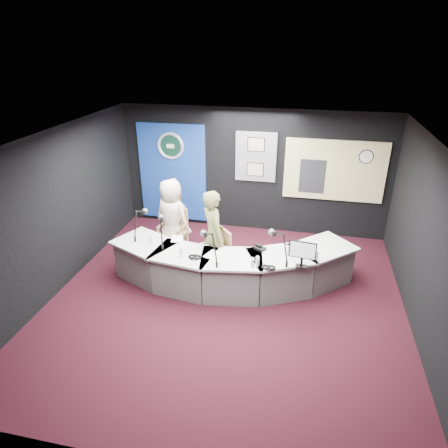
% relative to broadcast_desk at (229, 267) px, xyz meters
% --- Properties ---
extents(ground, '(6.00, 6.00, 0.00)m').
position_rel_broadcast_desk_xyz_m(ground, '(0.05, -0.55, -0.38)').
color(ground, black).
rests_on(ground, ground).
extents(ceiling, '(6.00, 6.00, 0.02)m').
position_rel_broadcast_desk_xyz_m(ceiling, '(0.05, -0.55, 2.42)').
color(ceiling, silver).
rests_on(ceiling, ground).
extents(wall_back, '(6.00, 0.02, 2.80)m').
position_rel_broadcast_desk_xyz_m(wall_back, '(0.05, 2.45, 1.02)').
color(wall_back, black).
rests_on(wall_back, ground).
extents(wall_front, '(6.00, 0.02, 2.80)m').
position_rel_broadcast_desk_xyz_m(wall_front, '(0.05, -3.55, 1.02)').
color(wall_front, black).
rests_on(wall_front, ground).
extents(wall_left, '(0.02, 6.00, 2.80)m').
position_rel_broadcast_desk_xyz_m(wall_left, '(-2.95, -0.55, 1.02)').
color(wall_left, black).
rests_on(wall_left, ground).
extents(wall_right, '(0.02, 6.00, 2.80)m').
position_rel_broadcast_desk_xyz_m(wall_right, '(3.05, -0.55, 1.02)').
color(wall_right, black).
rests_on(wall_right, ground).
extents(broadcast_desk, '(4.50, 1.90, 0.75)m').
position_rel_broadcast_desk_xyz_m(broadcast_desk, '(0.00, 0.00, 0.00)').
color(broadcast_desk, '#B0B2B5').
rests_on(broadcast_desk, ground).
extents(backdrop_panel, '(1.60, 0.05, 2.30)m').
position_rel_broadcast_desk_xyz_m(backdrop_panel, '(-1.85, 2.42, 0.88)').
color(backdrop_panel, navy).
rests_on(backdrop_panel, wall_back).
extents(agency_seal, '(0.63, 0.07, 0.63)m').
position_rel_broadcast_desk_xyz_m(agency_seal, '(-1.85, 2.38, 1.52)').
color(agency_seal, silver).
rests_on(agency_seal, backdrop_panel).
extents(seal_center, '(0.48, 0.01, 0.48)m').
position_rel_broadcast_desk_xyz_m(seal_center, '(-1.85, 2.38, 1.52)').
color(seal_center, black).
rests_on(seal_center, backdrop_panel).
extents(pinboard, '(0.90, 0.04, 1.10)m').
position_rel_broadcast_desk_xyz_m(pinboard, '(0.10, 2.42, 1.38)').
color(pinboard, slate).
rests_on(pinboard, wall_back).
extents(framed_photo_upper, '(0.34, 0.02, 0.27)m').
position_rel_broadcast_desk_xyz_m(framed_photo_upper, '(0.10, 2.39, 1.65)').
color(framed_photo_upper, gray).
rests_on(framed_photo_upper, pinboard).
extents(framed_photo_lower, '(0.34, 0.02, 0.27)m').
position_rel_broadcast_desk_xyz_m(framed_photo_lower, '(0.10, 2.39, 1.09)').
color(framed_photo_lower, gray).
rests_on(framed_photo_lower, pinboard).
extents(booth_window_frame, '(2.12, 0.06, 1.32)m').
position_rel_broadcast_desk_xyz_m(booth_window_frame, '(1.80, 2.42, 1.18)').
color(booth_window_frame, '#D0C582').
rests_on(booth_window_frame, wall_back).
extents(booth_glow, '(2.00, 0.02, 1.20)m').
position_rel_broadcast_desk_xyz_m(booth_glow, '(1.80, 2.41, 1.18)').
color(booth_glow, '#FCDC9F').
rests_on(booth_glow, booth_window_frame).
extents(equipment_rack, '(0.55, 0.02, 0.75)m').
position_rel_broadcast_desk_xyz_m(equipment_rack, '(1.35, 2.39, 1.03)').
color(equipment_rack, black).
rests_on(equipment_rack, booth_window_frame).
extents(wall_clock, '(0.28, 0.01, 0.28)m').
position_rel_broadcast_desk_xyz_m(wall_clock, '(2.40, 2.39, 1.52)').
color(wall_clock, white).
rests_on(wall_clock, booth_window_frame).
extents(armchair_left, '(0.63, 0.63, 0.95)m').
position_rel_broadcast_desk_xyz_m(armchair_left, '(-1.38, 0.91, 0.10)').
color(armchair_left, '#A3744A').
rests_on(armchair_left, ground).
extents(armchair_right, '(0.82, 0.82, 1.03)m').
position_rel_broadcast_desk_xyz_m(armchair_right, '(-0.33, 0.19, 0.14)').
color(armchair_right, '#A3744A').
rests_on(armchair_right, ground).
extents(draped_jacket, '(0.51, 0.19, 0.70)m').
position_rel_broadcast_desk_xyz_m(draped_jacket, '(-1.44, 1.15, 0.24)').
color(draped_jacket, gray).
rests_on(draped_jacket, armchair_left).
extents(person_man, '(0.93, 0.76, 1.63)m').
position_rel_broadcast_desk_xyz_m(person_man, '(-1.38, 0.91, 0.44)').
color(person_man, beige).
rests_on(person_man, ground).
extents(person_woman, '(0.71, 0.76, 1.75)m').
position_rel_broadcast_desk_xyz_m(person_woman, '(-0.33, 0.19, 0.50)').
color(person_woman, brown).
rests_on(person_woman, ground).
extents(computer_monitor, '(0.46, 0.09, 0.32)m').
position_rel_broadcast_desk_xyz_m(computer_monitor, '(1.27, -0.36, 0.70)').
color(computer_monitor, black).
rests_on(computer_monitor, broadcast_desk).
extents(desk_phone, '(0.23, 0.22, 0.04)m').
position_rel_broadcast_desk_xyz_m(desk_phone, '(0.54, 0.07, 0.40)').
color(desk_phone, black).
rests_on(desk_phone, broadcast_desk).
extents(headphones_near, '(0.19, 0.19, 0.03)m').
position_rel_broadcast_desk_xyz_m(headphones_near, '(0.76, -0.52, 0.39)').
color(headphones_near, black).
rests_on(headphones_near, broadcast_desk).
extents(headphones_far, '(0.22, 0.22, 0.04)m').
position_rel_broadcast_desk_xyz_m(headphones_far, '(-0.51, -0.44, 0.39)').
color(headphones_far, black).
rests_on(headphones_far, broadcast_desk).
extents(paper_stack, '(0.26, 0.32, 0.00)m').
position_rel_broadcast_desk_xyz_m(paper_stack, '(-1.02, 0.16, 0.38)').
color(paper_stack, white).
rests_on(paper_stack, broadcast_desk).
extents(notepad, '(0.30, 0.35, 0.00)m').
position_rel_broadcast_desk_xyz_m(notepad, '(-0.24, -0.28, 0.38)').
color(notepad, white).
rests_on(notepad, broadcast_desk).
extents(boom_mic_a, '(0.16, 0.74, 0.60)m').
position_rel_broadcast_desk_xyz_m(boom_mic_a, '(-1.76, 0.21, 0.68)').
color(boom_mic_a, black).
rests_on(boom_mic_a, broadcast_desk).
extents(boom_mic_b, '(0.34, 0.70, 0.60)m').
position_rel_broadcast_desk_xyz_m(boom_mic_b, '(-1.26, 0.01, 0.68)').
color(boom_mic_b, black).
rests_on(boom_mic_b, broadcast_desk).
extents(boom_mic_c, '(0.47, 0.63, 0.60)m').
position_rel_broadcast_desk_xyz_m(boom_mic_c, '(-0.25, -0.41, 0.68)').
color(boom_mic_c, black).
rests_on(boom_mic_c, broadcast_desk).
extents(boom_mic_d, '(0.44, 0.65, 0.60)m').
position_rel_broadcast_desk_xyz_m(boom_mic_d, '(0.88, -0.14, 0.68)').
color(boom_mic_d, black).
rests_on(boom_mic_d, broadcast_desk).
extents(water_bottles, '(3.01, 0.59, 0.18)m').
position_rel_broadcast_desk_xyz_m(water_bottles, '(0.04, -0.28, 0.46)').
color(water_bottles, silver).
rests_on(water_bottles, broadcast_desk).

